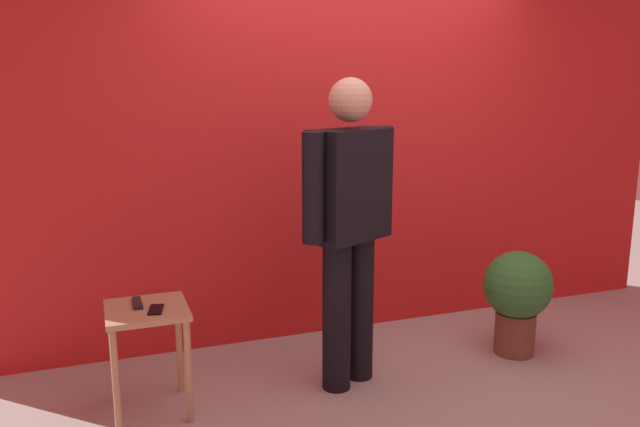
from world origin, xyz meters
The scene contains 7 objects.
ground_plane centered at (0.00, 0.00, 0.00)m, with size 12.00×12.00×0.00m, color #9E9991.
back_wall_red centered at (0.00, 1.25, 1.49)m, with size 5.19×0.12×2.98m, color red.
standing_person centered at (-0.34, 0.41, 0.99)m, with size 0.68×0.42×1.78m.
side_table centered at (-1.47, 0.45, 0.47)m, with size 0.42×0.42×0.59m.
cell_phone centered at (-1.42, 0.39, 0.60)m, with size 0.07×0.14×0.01m, color black.
tv_remote centered at (-1.51, 0.51, 0.60)m, with size 0.04×0.17×0.02m, color black.
potted_plant centered at (0.85, 0.41, 0.41)m, with size 0.44×0.44×0.69m.
Camera 1 is at (-1.68, -2.80, 1.75)m, focal length 35.44 mm.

